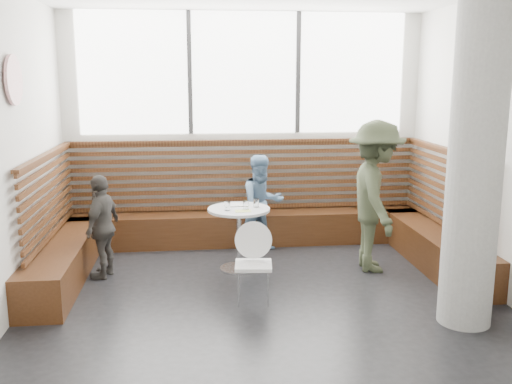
{
  "coord_description": "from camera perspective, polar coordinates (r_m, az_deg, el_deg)",
  "views": [
    {
      "loc": [
        -0.71,
        -5.52,
        2.35
      ],
      "look_at": [
        0.0,
        1.0,
        1.0
      ],
      "focal_mm": 40.0,
      "sensor_mm": 36.0,
      "label": 1
    }
  ],
  "objects": [
    {
      "name": "cafe_table",
      "position": [
        6.93,
        -1.72,
        -3.4
      ],
      "size": [
        0.75,
        0.75,
        0.77
      ],
      "color": "silver",
      "rests_on": "ground"
    },
    {
      "name": "menu_card",
      "position": [
        6.73,
        -1.31,
        -1.91
      ],
      "size": [
        0.19,
        0.13,
        0.0
      ],
      "primitive_type": "cube",
      "rotation": [
        0.0,
        0.0,
        -0.0
      ],
      "color": "#A5C64C",
      "rests_on": "cafe_table"
    },
    {
      "name": "concrete_column",
      "position": [
        5.6,
        21.11,
        3.16
      ],
      "size": [
        0.5,
        0.5,
        3.2
      ],
      "primitive_type": "cylinder",
      "color": "gray",
      "rests_on": "ground"
    },
    {
      "name": "room",
      "position": [
        5.62,
        1.11,
        3.98
      ],
      "size": [
        5.0,
        5.0,
        3.2
      ],
      "color": "silver",
      "rests_on": "ground"
    },
    {
      "name": "booth",
      "position": [
        7.58,
        -0.64,
        -3.22
      ],
      "size": [
        5.0,
        2.5,
        1.44
      ],
      "color": "#381E0E",
      "rests_on": "ground"
    },
    {
      "name": "child_left",
      "position": [
        6.91,
        -15.09,
        -3.33
      ],
      "size": [
        0.51,
        0.78,
        1.23
      ],
      "primitive_type": "imported",
      "rotation": [
        0.0,
        0.0,
        -1.88
      ],
      "color": "#43403D",
      "rests_on": "ground"
    },
    {
      "name": "glass_mid",
      "position": [
        6.79,
        -1.01,
        -1.32
      ],
      "size": [
        0.07,
        0.07,
        0.11
      ],
      "primitive_type": "cylinder",
      "color": "white",
      "rests_on": "cafe_table"
    },
    {
      "name": "wall_art",
      "position": [
        6.17,
        -23.07,
        10.26
      ],
      "size": [
        0.03,
        0.5,
        0.5
      ],
      "primitive_type": "cylinder",
      "rotation": [
        0.0,
        1.57,
        0.0
      ],
      "color": "white",
      "rests_on": "room"
    },
    {
      "name": "child_back",
      "position": [
        7.65,
        0.6,
        -1.17
      ],
      "size": [
        0.78,
        0.7,
        1.31
      ],
      "primitive_type": "imported",
      "rotation": [
        0.0,
        0.0,
        0.37
      ],
      "color": "#6082A6",
      "rests_on": "ground"
    },
    {
      "name": "cafe_chair",
      "position": [
        6.01,
        -0.32,
        -6.45
      ],
      "size": [
        0.4,
        0.39,
        0.83
      ],
      "rotation": [
        0.0,
        0.0,
        -0.11
      ],
      "color": "white",
      "rests_on": "ground"
    },
    {
      "name": "glass_right",
      "position": [
        6.92,
        0.02,
        -1.08
      ],
      "size": [
        0.07,
        0.07,
        0.11
      ],
      "primitive_type": "cylinder",
      "color": "white",
      "rests_on": "cafe_table"
    },
    {
      "name": "adult_man",
      "position": [
        7.01,
        11.85,
        -0.42
      ],
      "size": [
        0.79,
        1.24,
        1.83
      ],
      "primitive_type": "imported",
      "rotation": [
        0.0,
        0.0,
        1.47
      ],
      "color": "#373F2A",
      "rests_on": "ground"
    },
    {
      "name": "plate_near",
      "position": [
        7.01,
        -2.41,
        -1.31
      ],
      "size": [
        0.19,
        0.19,
        0.01
      ],
      "primitive_type": "cylinder",
      "color": "white",
      "rests_on": "cafe_table"
    },
    {
      "name": "plate_far",
      "position": [
        7.03,
        -1.41,
        -1.27
      ],
      "size": [
        0.19,
        0.19,
        0.01
      ],
      "primitive_type": "cylinder",
      "color": "white",
      "rests_on": "cafe_table"
    },
    {
      "name": "glass_left",
      "position": [
        6.76,
        -2.89,
        -1.38
      ],
      "size": [
        0.07,
        0.07,
        0.11
      ],
      "primitive_type": "cylinder",
      "color": "white",
      "rests_on": "cafe_table"
    }
  ]
}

